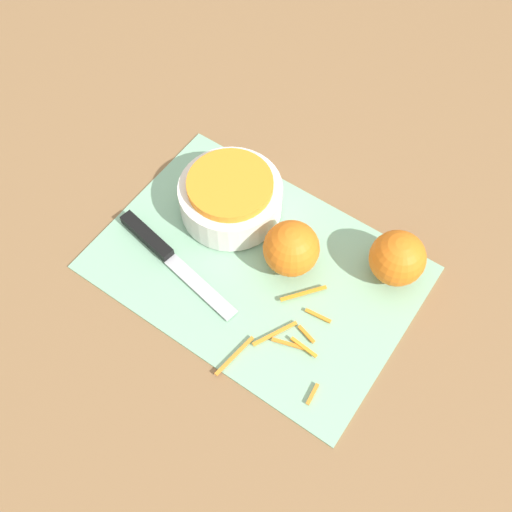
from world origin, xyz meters
TOP-DOWN VIEW (x-y plane):
  - ground_plane at (0.00, 0.00)m, footprint 4.00×4.00m
  - cutting_board at (0.00, 0.00)m, footprint 0.47×0.33m
  - bowl_speckled at (-0.09, 0.06)m, footprint 0.16×0.16m
  - knife at (-0.14, -0.06)m, footprint 0.24×0.06m
  - orange_left at (0.04, 0.03)m, footprint 0.08×0.08m
  - orange_right at (0.17, 0.11)m, footprint 0.08×0.08m
  - peel_pile at (0.10, -0.07)m, footprint 0.13×0.20m

SIDE VIEW (x-z plane):
  - ground_plane at x=0.00m, z-range 0.00..0.00m
  - cutting_board at x=0.00m, z-range 0.00..0.01m
  - peel_pile at x=0.10m, z-range 0.01..0.01m
  - knife at x=-0.14m, z-range 0.00..0.02m
  - bowl_speckled at x=-0.09m, z-range 0.00..0.08m
  - orange_right at x=0.17m, z-range 0.01..0.09m
  - orange_left at x=0.04m, z-range 0.01..0.09m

